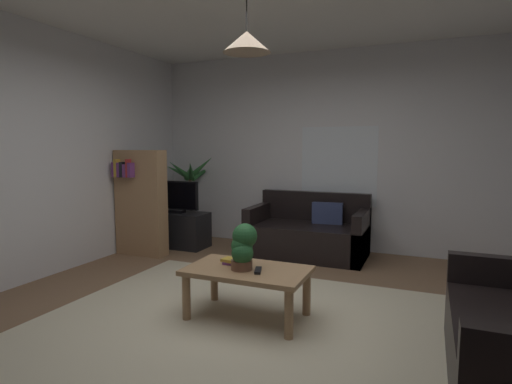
{
  "coord_description": "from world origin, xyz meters",
  "views": [
    {
      "loc": [
        1.39,
        -2.99,
        1.44
      ],
      "look_at": [
        0.0,
        0.3,
        1.05
      ],
      "focal_mm": 28.88,
      "sensor_mm": 36.0,
      "label": 1
    }
  ],
  "objects_px": {
    "potted_palm_corner": "(191,200)",
    "potted_plant_on_table": "(243,246)",
    "remote_on_table_0": "(258,270)",
    "bookshelf_corner": "(140,202)",
    "couch_under_window": "(308,235)",
    "book_on_table_0": "(231,263)",
    "pendant_lamp": "(247,42)",
    "coffee_table": "(247,276)",
    "tv_stand": "(177,229)",
    "tv": "(176,197)",
    "book_on_table_1": "(231,260)"
  },
  "relations": [
    {
      "from": "book_on_table_1",
      "to": "tv_stand",
      "type": "bearing_deg",
      "value": 134.18
    },
    {
      "from": "couch_under_window",
      "to": "bookshelf_corner",
      "type": "distance_m",
      "value": 2.28
    },
    {
      "from": "book_on_table_0",
      "to": "book_on_table_1",
      "type": "height_order",
      "value": "book_on_table_1"
    },
    {
      "from": "book_on_table_0",
      "to": "potted_palm_corner",
      "type": "height_order",
      "value": "potted_palm_corner"
    },
    {
      "from": "remote_on_table_0",
      "to": "potted_plant_on_table",
      "type": "bearing_deg",
      "value": -25.19
    },
    {
      "from": "remote_on_table_0",
      "to": "tv_stand",
      "type": "relative_size",
      "value": 0.18
    },
    {
      "from": "bookshelf_corner",
      "to": "potted_palm_corner",
      "type": "bearing_deg",
      "value": 86.06
    },
    {
      "from": "potted_plant_on_table",
      "to": "tv",
      "type": "bearing_deg",
      "value": 135.5
    },
    {
      "from": "book_on_table_0",
      "to": "remote_on_table_0",
      "type": "bearing_deg",
      "value": -19.65
    },
    {
      "from": "potted_plant_on_table",
      "to": "potted_palm_corner",
      "type": "height_order",
      "value": "potted_palm_corner"
    },
    {
      "from": "coffee_table",
      "to": "potted_palm_corner",
      "type": "distance_m",
      "value": 3.22
    },
    {
      "from": "couch_under_window",
      "to": "remote_on_table_0",
      "type": "height_order",
      "value": "couch_under_window"
    },
    {
      "from": "book_on_table_1",
      "to": "pendant_lamp",
      "type": "bearing_deg",
      "value": -18.7
    },
    {
      "from": "book_on_table_0",
      "to": "potted_plant_on_table",
      "type": "distance_m",
      "value": 0.26
    },
    {
      "from": "remote_on_table_0",
      "to": "bookshelf_corner",
      "type": "xyz_separation_m",
      "value": [
        -2.27,
        1.38,
        0.28
      ]
    },
    {
      "from": "couch_under_window",
      "to": "potted_palm_corner",
      "type": "bearing_deg",
      "value": 171.55
    },
    {
      "from": "couch_under_window",
      "to": "book_on_table_0",
      "type": "height_order",
      "value": "couch_under_window"
    },
    {
      "from": "coffee_table",
      "to": "book_on_table_1",
      "type": "relative_size",
      "value": 7.09
    },
    {
      "from": "potted_plant_on_table",
      "to": "tv_stand",
      "type": "xyz_separation_m",
      "value": [
        -1.94,
        1.93,
        -0.38
      ]
    },
    {
      "from": "potted_palm_corner",
      "to": "potted_plant_on_table",
      "type": "bearing_deg",
      "value": -50.54
    },
    {
      "from": "potted_plant_on_table",
      "to": "tv",
      "type": "height_order",
      "value": "tv"
    },
    {
      "from": "remote_on_table_0",
      "to": "tv_stand",
      "type": "bearing_deg",
      "value": -61.21
    },
    {
      "from": "tv_stand",
      "to": "potted_palm_corner",
      "type": "distance_m",
      "value": 0.67
    },
    {
      "from": "pendant_lamp",
      "to": "coffee_table",
      "type": "bearing_deg",
      "value": -124.51
    },
    {
      "from": "book_on_table_0",
      "to": "bookshelf_corner",
      "type": "bearing_deg",
      "value": 147.14
    },
    {
      "from": "coffee_table",
      "to": "remote_on_table_0",
      "type": "relative_size",
      "value": 6.37
    },
    {
      "from": "book_on_table_1",
      "to": "bookshelf_corner",
      "type": "bearing_deg",
      "value": 147.28
    },
    {
      "from": "couch_under_window",
      "to": "pendant_lamp",
      "type": "bearing_deg",
      "value": -87.98
    },
    {
      "from": "couch_under_window",
      "to": "potted_plant_on_table",
      "type": "height_order",
      "value": "couch_under_window"
    },
    {
      "from": "couch_under_window",
      "to": "book_on_table_0",
      "type": "relative_size",
      "value": 13.11
    },
    {
      "from": "book_on_table_0",
      "to": "pendant_lamp",
      "type": "height_order",
      "value": "pendant_lamp"
    },
    {
      "from": "book_on_table_0",
      "to": "potted_palm_corner",
      "type": "bearing_deg",
      "value": 128.2
    },
    {
      "from": "couch_under_window",
      "to": "book_on_table_1",
      "type": "height_order",
      "value": "couch_under_window"
    },
    {
      "from": "coffee_table",
      "to": "potted_plant_on_table",
      "type": "distance_m",
      "value": 0.27
    },
    {
      "from": "bookshelf_corner",
      "to": "potted_plant_on_table",
      "type": "bearing_deg",
      "value": -32.61
    },
    {
      "from": "couch_under_window",
      "to": "pendant_lamp",
      "type": "height_order",
      "value": "pendant_lamp"
    },
    {
      "from": "tv",
      "to": "book_on_table_1",
      "type": "bearing_deg",
      "value": -45.48
    },
    {
      "from": "couch_under_window",
      "to": "tv",
      "type": "distance_m",
      "value": 1.97
    },
    {
      "from": "couch_under_window",
      "to": "bookshelf_corner",
      "type": "xyz_separation_m",
      "value": [
        -2.08,
        -0.83,
        0.44
      ]
    },
    {
      "from": "tv_stand",
      "to": "couch_under_window",
      "type": "bearing_deg",
      "value": 7.95
    },
    {
      "from": "remote_on_table_0",
      "to": "tv_stand",
      "type": "xyz_separation_m",
      "value": [
        -2.09,
        1.95,
        -0.19
      ]
    },
    {
      "from": "potted_plant_on_table",
      "to": "bookshelf_corner",
      "type": "bearing_deg",
      "value": 147.39
    },
    {
      "from": "couch_under_window",
      "to": "book_on_table_0",
      "type": "xyz_separation_m",
      "value": [
        -0.11,
        -2.1,
        0.17
      ]
    },
    {
      "from": "potted_palm_corner",
      "to": "tv",
      "type": "bearing_deg",
      "value": -79.5
    },
    {
      "from": "book_on_table_1",
      "to": "bookshelf_corner",
      "type": "distance_m",
      "value": 2.35
    },
    {
      "from": "tv",
      "to": "tv_stand",
      "type": "bearing_deg",
      "value": 90.0
    },
    {
      "from": "book_on_table_1",
      "to": "potted_palm_corner",
      "type": "relative_size",
      "value": 0.11
    },
    {
      "from": "book_on_table_0",
      "to": "tv",
      "type": "distance_m",
      "value": 2.56
    },
    {
      "from": "book_on_table_0",
      "to": "bookshelf_corner",
      "type": "distance_m",
      "value": 2.36
    },
    {
      "from": "remote_on_table_0",
      "to": "potted_palm_corner",
      "type": "distance_m",
      "value": 3.34
    }
  ]
}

